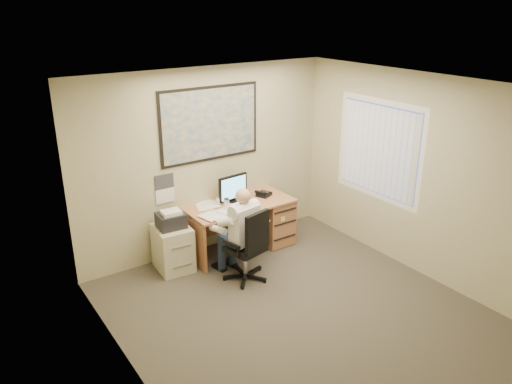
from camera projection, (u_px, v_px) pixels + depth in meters
room_shell at (307, 213)px, 5.46m from camera, size 4.00×4.50×2.70m
desk at (257, 217)px, 7.59m from camera, size 1.60×0.97×1.14m
world_map at (210, 124)px, 7.02m from camera, size 1.56×0.03×1.06m
wall_calendar at (165, 189)px, 6.92m from camera, size 0.28×0.01×0.42m
window_blinds at (378, 150)px, 7.05m from camera, size 0.06×1.40×1.30m
filing_cabinet at (173, 244)px, 6.89m from camera, size 0.50×0.58×0.89m
office_chair at (246, 260)px, 6.63m from camera, size 0.73×0.73×1.02m
person at (244, 234)px, 6.57m from camera, size 0.66×0.85×1.29m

